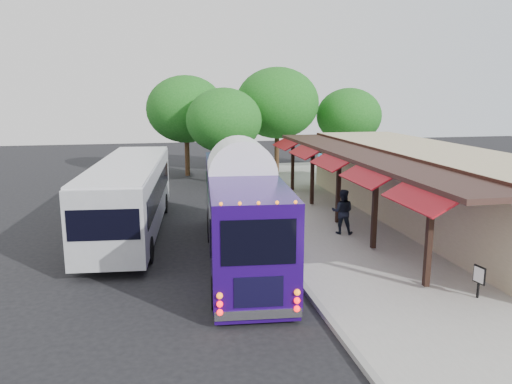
{
  "coord_description": "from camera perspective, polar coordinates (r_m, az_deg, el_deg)",
  "views": [
    {
      "loc": [
        -4.48,
        -17.63,
        6.34
      ],
      "look_at": [
        -0.11,
        4.19,
        1.8
      ],
      "focal_mm": 35.0,
      "sensor_mm": 36.0,
      "label": 1
    }
  ],
  "objects": [
    {
      "name": "ped_d",
      "position": [
        29.16,
        1.81,
        1.16
      ],
      "size": [
        1.4,
        1.24,
        1.89
      ],
      "primitive_type": "imported",
      "rotation": [
        0.0,
        0.0,
        2.59
      ],
      "color": "black",
      "rests_on": "sidewalk"
    },
    {
      "name": "coach_bus",
      "position": [
        18.74,
        -1.72,
        -1.93
      ],
      "size": [
        3.42,
        11.67,
        3.68
      ],
      "rotation": [
        0.0,
        0.0,
        -0.09
      ],
      "color": "#250864",
      "rests_on": "ground"
    },
    {
      "name": "ped_b",
      "position": [
        22.16,
        9.85,
        -2.22
      ],
      "size": [
        1.18,
        1.07,
        1.98
      ],
      "primitive_type": "imported",
      "rotation": [
        0.0,
        0.0,
        2.74
      ],
      "color": "black",
      "rests_on": "sidewalk"
    },
    {
      "name": "tree_right",
      "position": [
        40.54,
        10.57,
        8.55
      ],
      "size": [
        5.12,
        5.12,
        6.55
      ],
      "color": "#382314",
      "rests_on": "ground"
    },
    {
      "name": "curb",
      "position": [
        22.97,
        0.48,
        -4.3
      ],
      "size": [
        0.2,
        40.0,
        0.16
      ],
      "primitive_type": "cube",
      "color": "gray",
      "rests_on": "ground"
    },
    {
      "name": "tree_mid",
      "position": [
        38.43,
        2.44,
        10.12
      ],
      "size": [
        6.32,
        6.32,
        8.09
      ],
      "color": "#382314",
      "rests_on": "ground"
    },
    {
      "name": "station_shelter",
      "position": [
        25.56,
        19.1,
        0.77
      ],
      "size": [
        8.15,
        20.0,
        3.6
      ],
      "color": "tan",
      "rests_on": "ground"
    },
    {
      "name": "tree_left",
      "position": [
        33.97,
        -3.68,
        8.17
      ],
      "size": [
        5.11,
        5.11,
        6.54
      ],
      "color": "#382314",
      "rests_on": "ground"
    },
    {
      "name": "ground",
      "position": [
        19.26,
        2.79,
        -7.7
      ],
      "size": [
        90.0,
        90.0,
        0.0
      ],
      "primitive_type": "plane",
      "color": "black",
      "rests_on": "ground"
    },
    {
      "name": "city_bus",
      "position": [
        23.02,
        -14.23,
        -0.2
      ],
      "size": [
        3.74,
        12.32,
        3.26
      ],
      "rotation": [
        0.0,
        0.0,
        -0.09
      ],
      "color": "#979A9F",
      "rests_on": "ground"
    },
    {
      "name": "ped_c",
      "position": [
        26.13,
        0.12,
        -0.19
      ],
      "size": [
        1.06,
        0.48,
        1.77
      ],
      "primitive_type": "imported",
      "rotation": [
        0.0,
        0.0,
        3.19
      ],
      "color": "black",
      "rests_on": "sidewalk"
    },
    {
      "name": "sign_board",
      "position": [
        16.68,
        24.15,
        -8.79
      ],
      "size": [
        0.12,
        0.46,
        1.01
      ],
      "rotation": [
        0.0,
        0.0,
        0.17
      ],
      "color": "black",
      "rests_on": "sidewalk"
    },
    {
      "name": "ped_a",
      "position": [
        23.0,
        1.75,
        -1.95
      ],
      "size": [
        0.69,
        0.54,
        1.66
      ],
      "primitive_type": "imported",
      "rotation": [
        0.0,
        0.0,
        -0.25
      ],
      "color": "black",
      "rests_on": "sidewalk"
    },
    {
      "name": "sidewalk",
      "position": [
        24.43,
        11.94,
        -3.59
      ],
      "size": [
        10.0,
        40.0,
        0.15
      ],
      "primitive_type": "cube",
      "color": "#9E9B93",
      "rests_on": "ground"
    },
    {
      "name": "tree_far",
      "position": [
        37.76,
        -8.01,
        9.35
      ],
      "size": [
        5.83,
        5.83,
        7.46
      ],
      "color": "#382314",
      "rests_on": "ground"
    }
  ]
}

